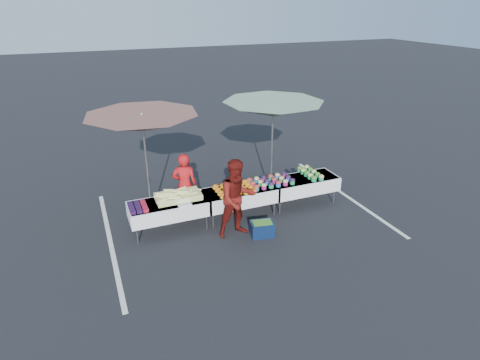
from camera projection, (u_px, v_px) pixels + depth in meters
name	position (u px, v px, depth m)	size (l,w,h in m)	color
ground	(240.00, 216.00, 10.24)	(80.00, 80.00, 0.00)	black
stripe_left	(110.00, 242.00, 9.13)	(0.10, 5.00, 0.00)	silver
stripe_right	(344.00, 195.00, 11.35)	(0.10, 5.00, 0.00)	silver
table_left	(169.00, 208.00, 9.38)	(1.86, 0.81, 0.75)	white
table_center	(240.00, 195.00, 10.00)	(1.86, 0.81, 0.75)	white
table_right	(303.00, 184.00, 10.63)	(1.86, 0.81, 0.75)	white
berry_punnets	(138.00, 207.00, 8.99)	(0.40, 0.54, 0.08)	black
corn_pile	(178.00, 196.00, 9.39)	(1.16, 0.57, 0.26)	#CBDB70
plastic_bags	(184.00, 204.00, 9.15)	(0.30, 0.25, 0.05)	white
carrot_bowls	(235.00, 189.00, 9.85)	(0.95, 0.69, 0.11)	#FFAD1C
potato_cups	(271.00, 181.00, 10.19)	(1.14, 0.58, 0.16)	#2767B7
bean_baskets	(310.00, 173.00, 10.68)	(0.36, 0.86, 0.15)	#228851
vendor	(185.00, 185.00, 9.92)	(0.61, 0.40, 1.68)	#AE1317
customer	(238.00, 199.00, 9.06)	(0.91, 0.71, 1.87)	#5B110D
umbrella_left	(143.00, 123.00, 9.19)	(3.21, 3.21, 2.70)	black
umbrella_right	(273.00, 110.00, 10.35)	(3.35, 3.35, 2.70)	black
storage_bin	(262.00, 229.00, 9.32)	(0.59, 0.48, 0.35)	#0B1B3A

